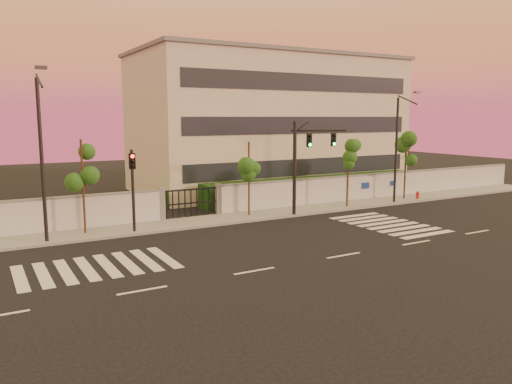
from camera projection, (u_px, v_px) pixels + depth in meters
ground at (344, 255)px, 24.24m from camera, size 120.00×120.00×0.00m
sidewalk at (242, 217)px, 33.25m from camera, size 60.00×3.00×0.15m
perimeter_wall at (233, 199)px, 34.44m from camera, size 60.00×0.36×2.20m
hedge_row at (229, 196)px, 37.35m from camera, size 41.00×4.25×1.80m
institutional_building at (268, 123)px, 46.62m from camera, size 24.40×12.40×12.25m
road_markings at (275, 243)px, 26.69m from camera, size 57.00×7.62×0.02m
street_tree_c at (82, 165)px, 27.82m from camera, size 1.59×1.26×5.45m
street_tree_d at (249, 162)px, 33.01m from camera, size 1.53×1.22×5.06m
street_tree_e at (348, 157)px, 36.41m from camera, size 1.65×1.31×5.09m
street_tree_f at (406, 153)px, 39.79m from camera, size 1.64×1.30×5.23m
traffic_signal_main at (305, 156)px, 33.57m from camera, size 3.98×1.30×6.40m
traffic_signal_secondary at (133, 181)px, 28.31m from camera, size 0.38×0.35×4.85m
streetlight_west at (42, 152)px, 25.60m from camera, size 0.54×2.18×9.06m
streetlight_east at (398, 145)px, 37.90m from camera, size 0.51×2.05×8.51m
fire_hydrant at (418, 196)px, 40.23m from camera, size 0.30×0.28×0.76m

